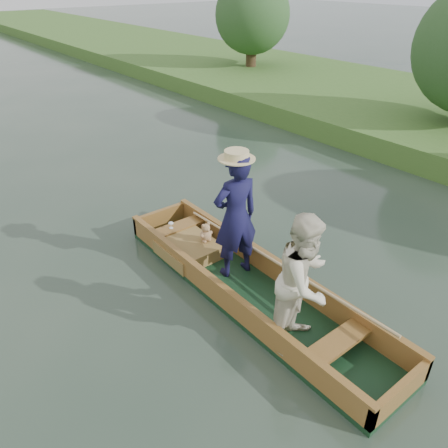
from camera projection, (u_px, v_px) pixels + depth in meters
ground at (249, 295)px, 6.48m from camera, size 120.00×120.00×0.00m
trees_far at (351, 32)px, 14.29m from camera, size 4.28×12.94×4.20m
punt at (260, 263)px, 5.96m from camera, size 1.21×5.00×2.06m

